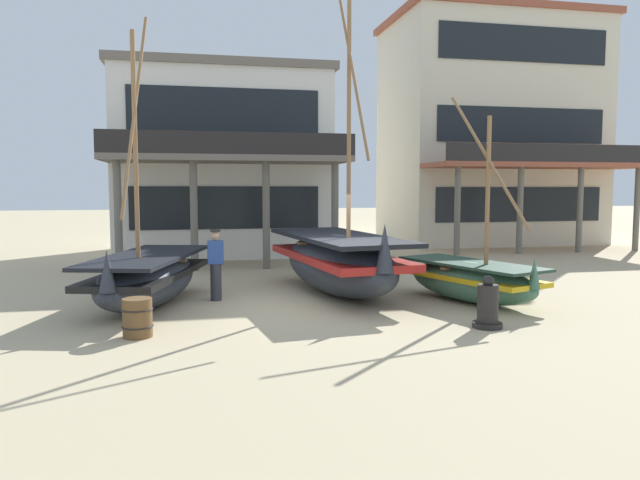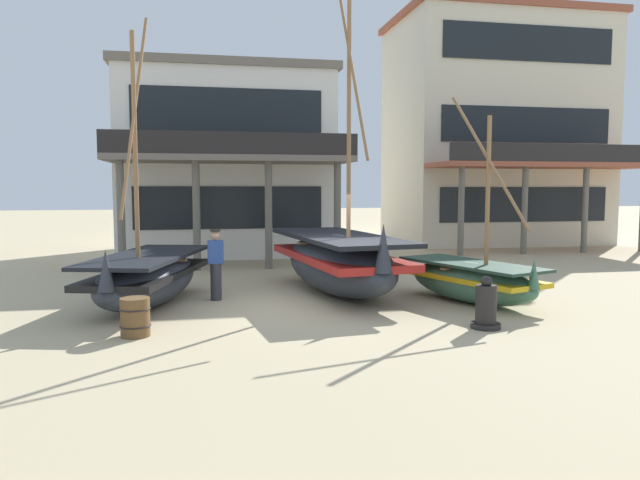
# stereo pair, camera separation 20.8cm
# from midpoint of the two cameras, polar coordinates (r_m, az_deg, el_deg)

# --- Properties ---
(ground_plane) EXTENTS (120.00, 120.00, 0.00)m
(ground_plane) POSITION_cam_midpoint_polar(r_m,az_deg,el_deg) (13.53, 1.27, -6.29)
(ground_plane) COLOR tan
(fishing_boat_near_left) EXTENTS (2.51, 3.92, 4.80)m
(fishing_boat_near_left) POSITION_cam_midpoint_polar(r_m,az_deg,el_deg) (14.29, 14.72, -3.70)
(fishing_boat_near_left) COLOR #427056
(fishing_boat_near_left) RESTS_ON ground
(fishing_boat_centre_large) EXTENTS (2.70, 5.85, 8.43)m
(fishing_boat_centre_large) POSITION_cam_midpoint_polar(r_m,az_deg,el_deg) (14.94, 2.19, -2.01)
(fishing_boat_centre_large) COLOR #2D333D
(fishing_boat_centre_large) RESTS_ON ground
(fishing_boat_far_right) EXTENTS (2.81, 4.92, 6.45)m
(fishing_boat_far_right) POSITION_cam_midpoint_polar(r_m,az_deg,el_deg) (14.02, -15.79, -3.39)
(fishing_boat_far_right) COLOR #2D333D
(fishing_boat_far_right) RESTS_ON ground
(fisherman_by_hull) EXTENTS (0.37, 0.26, 1.68)m
(fisherman_by_hull) POSITION_cam_midpoint_polar(r_m,az_deg,el_deg) (14.21, -9.56, -2.40)
(fisherman_by_hull) COLOR #33333D
(fisherman_by_hull) RESTS_ON ground
(capstan_winch) EXTENTS (0.57, 0.57, 1.00)m
(capstan_winch) POSITION_cam_midpoint_polar(r_m,az_deg,el_deg) (11.77, 16.13, -6.21)
(capstan_winch) COLOR black
(capstan_winch) RESTS_ON ground
(wooden_barrel) EXTENTS (0.56, 0.56, 0.70)m
(wooden_barrel) POSITION_cam_midpoint_polar(r_m,az_deg,el_deg) (11.19, -16.81, -7.10)
(wooden_barrel) COLOR brown
(wooden_barrel) RESTS_ON ground
(harbor_building_main) EXTENTS (8.39, 8.71, 7.30)m
(harbor_building_main) POSITION_cam_midpoint_polar(r_m,az_deg,el_deg) (24.56, -8.78, 7.35)
(harbor_building_main) COLOR white
(harbor_building_main) RESTS_ON ground
(harbor_building_annex) EXTENTS (9.81, 8.95, 10.69)m
(harbor_building_annex) POSITION_cam_midpoint_polar(r_m,az_deg,el_deg) (30.41, 16.55, 9.93)
(harbor_building_annex) COLOR beige
(harbor_building_annex) RESTS_ON ground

